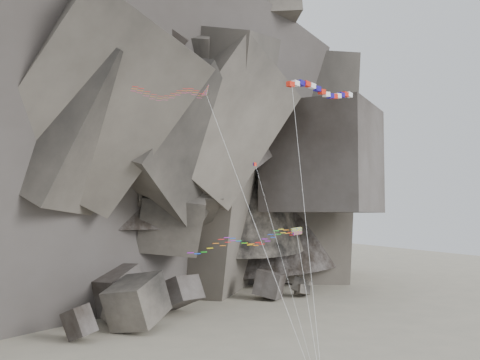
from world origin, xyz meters
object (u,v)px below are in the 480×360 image
delta_kite (167,93)px  pennant_kite (268,209)px  parafoil_kite (241,241)px  banner_kite (323,92)px

delta_kite → pennant_kite: 14.93m
parafoil_kite → pennant_kite: pennant_kite is taller
delta_kite → banner_kite: banner_kite is taller
banner_kite → parafoil_kite: size_ratio=2.05×
delta_kite → parafoil_kite: bearing=-25.6°
parafoil_kite → delta_kite: bearing=154.1°
parafoil_kite → pennant_kite: size_ratio=0.69×
parafoil_kite → pennant_kite: 4.04m
banner_kite → pennant_kite: size_ratio=1.42×
delta_kite → pennant_kite: delta_kite is taller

